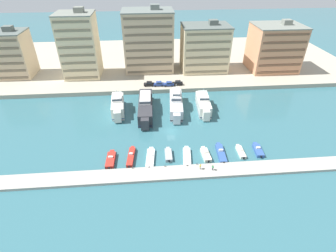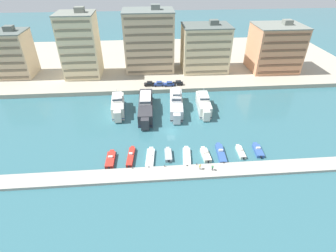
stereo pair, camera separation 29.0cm
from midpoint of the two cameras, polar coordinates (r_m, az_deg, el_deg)
ground_plane at (r=81.52m, az=0.79°, el=-1.12°), size 400.00×400.00×0.00m
quay_promenade at (r=135.92m, az=-1.63°, el=14.06°), size 180.00×70.00×1.66m
pier_dock at (r=66.71m, az=2.30°, el=-10.16°), size 120.00×4.85×0.73m
yacht_ivory_far_left at (r=91.67m, az=-10.74°, el=4.37°), size 4.87×15.10×7.81m
yacht_charcoal_left at (r=90.13m, az=-4.78°, el=4.26°), size 5.21×22.81×7.48m
yacht_silver_mid_left at (r=91.57m, az=1.89°, el=4.98°), size 5.70×19.93×8.63m
yacht_ivory_center_left at (r=92.25m, az=7.83°, el=4.74°), size 4.75×16.08×7.40m
motorboat_red_far_left at (r=71.79m, az=-12.28°, el=-7.12°), size 2.32×7.23×1.45m
motorboat_red_left at (r=71.70m, az=-7.98°, el=-6.63°), size 2.26×8.44×1.48m
motorboat_white_mid_left at (r=71.09m, az=-3.79°, el=-6.89°), size 2.77×8.56×1.15m
motorboat_grey_center_left at (r=71.64m, az=0.17°, el=-6.29°), size 1.95×5.95×1.01m
motorboat_white_center at (r=71.43m, az=4.21°, el=-6.66°), size 2.79×8.34×0.85m
motorboat_cream_center_right at (r=72.30m, az=8.28°, el=-6.22°), size 2.24×6.29×1.53m
motorboat_blue_mid_right at (r=73.60m, az=11.52°, el=-5.84°), size 2.41×8.69×1.52m
motorboat_cream_right at (r=75.38m, az=15.62°, el=-5.46°), size 1.60×5.98×1.30m
motorboat_blue_far_right at (r=77.38m, az=19.09°, el=-5.02°), size 2.45×6.45×1.39m
car_black_far_left at (r=106.10m, az=-3.98°, el=9.19°), size 4.14×2.00×1.80m
car_blue_left at (r=105.92m, az=-1.89°, el=9.21°), size 4.12×1.97×1.80m
car_blue_mid_left at (r=105.72m, az=0.33°, el=9.18°), size 4.14×1.99×1.80m
car_black_center_left at (r=106.65m, az=2.28°, el=9.38°), size 4.12×1.97×1.80m
apartment_block_far_left at (r=130.63m, az=-30.92°, el=13.32°), size 15.94×13.19×20.61m
apartment_block_left at (r=117.92m, az=-18.50°, el=16.29°), size 14.76×13.67×27.45m
apartment_block_mid_left at (r=119.21m, az=-4.08°, el=17.98°), size 21.14×14.61×27.28m
apartment_block_center_left at (r=120.46m, az=8.12°, el=16.46°), size 20.16×14.34×21.44m
apartment_block_center at (r=128.78m, az=22.32°, el=15.48°), size 20.52×16.48×21.36m
pedestrian_near_edge at (r=66.94m, az=7.12°, el=-8.66°), size 0.42×0.60×1.71m
pedestrian_mid_deck at (r=67.12m, az=9.79°, el=-8.83°), size 0.38×0.60×1.67m
bollard_west at (r=67.69m, az=-7.68°, el=-8.92°), size 0.20×0.20×0.61m
bollard_west_mid at (r=67.59m, az=-0.60°, el=-8.62°), size 0.20×0.20×0.61m
bollard_east_mid at (r=68.49m, az=6.38°, el=-8.19°), size 0.20×0.20×0.61m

